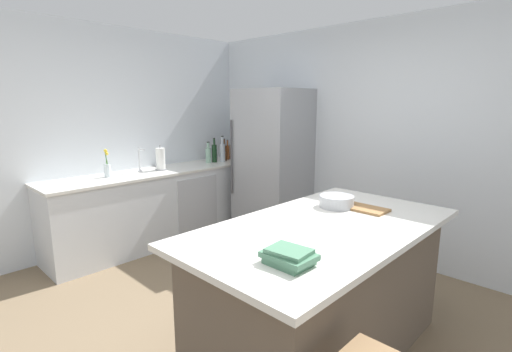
# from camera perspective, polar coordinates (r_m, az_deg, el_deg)

# --- Properties ---
(ground_plane) EXTENTS (7.20, 7.20, 0.00)m
(ground_plane) POSITION_cam_1_polar(r_m,az_deg,el_deg) (3.04, -4.37, -23.37)
(ground_plane) COLOR #7A664C
(wall_rear) EXTENTS (6.00, 0.10, 2.60)m
(wall_rear) POSITION_cam_1_polar(r_m,az_deg,el_deg) (4.35, 18.20, 5.08)
(wall_rear) COLOR silver
(wall_rear) RESTS_ON ground_plane
(wall_left) EXTENTS (0.10, 6.00, 2.60)m
(wall_left) POSITION_cam_1_polar(r_m,az_deg,el_deg) (4.66, -25.15, 4.96)
(wall_left) COLOR silver
(wall_left) RESTS_ON ground_plane
(counter_run_left) EXTENTS (0.66, 2.75, 0.91)m
(counter_run_left) POSITION_cam_1_polar(r_m,az_deg,el_deg) (4.81, -14.46, -4.44)
(counter_run_left) COLOR silver
(counter_run_left) RESTS_ON ground_plane
(kitchen_island) EXTENTS (1.07, 1.99, 0.93)m
(kitchen_island) POSITION_cam_1_polar(r_m,az_deg,el_deg) (2.69, 10.13, -16.72)
(kitchen_island) COLOR brown
(kitchen_island) RESTS_ON ground_plane
(refrigerator) EXTENTS (0.83, 0.72, 1.89)m
(refrigerator) POSITION_cam_1_polar(r_m,az_deg,el_deg) (4.74, 2.54, 1.78)
(refrigerator) COLOR #93969B
(refrigerator) RESTS_ON ground_plane
(sink_faucet) EXTENTS (0.15, 0.05, 0.30)m
(sink_faucet) POSITION_cam_1_polar(r_m,az_deg,el_deg) (4.61, -17.50, 2.49)
(sink_faucet) COLOR silver
(sink_faucet) RESTS_ON counter_run_left
(flower_vase) EXTENTS (0.07, 0.07, 0.32)m
(flower_vase) POSITION_cam_1_polar(r_m,az_deg,el_deg) (4.44, -21.99, 1.20)
(flower_vase) COLOR silver
(flower_vase) RESTS_ON counter_run_left
(paper_towel_roll) EXTENTS (0.14, 0.14, 0.31)m
(paper_towel_roll) POSITION_cam_1_polar(r_m,az_deg,el_deg) (4.70, -14.52, 2.51)
(paper_towel_roll) COLOR gray
(paper_towel_roll) RESTS_ON counter_run_left
(whiskey_bottle) EXTENTS (0.08, 0.08, 0.29)m
(whiskey_bottle) POSITION_cam_1_polar(r_m,az_deg,el_deg) (5.47, -3.66, 3.89)
(whiskey_bottle) COLOR brown
(whiskey_bottle) RESTS_ON counter_run_left
(vinegar_bottle) EXTENTS (0.05, 0.05, 0.29)m
(vinegar_bottle) POSITION_cam_1_polar(r_m,az_deg,el_deg) (5.42, -4.41, 3.74)
(vinegar_bottle) COLOR #994C23
(vinegar_bottle) RESTS_ON counter_run_left
(syrup_bottle) EXTENTS (0.07, 0.07, 0.31)m
(syrup_bottle) POSITION_cam_1_polar(r_m,az_deg,el_deg) (5.31, -4.90, 3.65)
(syrup_bottle) COLOR #5B3319
(syrup_bottle) RESTS_ON counter_run_left
(soda_bottle) EXTENTS (0.07, 0.07, 0.36)m
(soda_bottle) POSITION_cam_1_polar(r_m,az_deg,el_deg) (5.21, -5.19, 3.79)
(soda_bottle) COLOR silver
(soda_bottle) RESTS_ON counter_run_left
(wine_bottle) EXTENTS (0.07, 0.07, 0.34)m
(wine_bottle) POSITION_cam_1_polar(r_m,az_deg,el_deg) (5.18, -6.44, 3.58)
(wine_bottle) COLOR #19381E
(wine_bottle) RESTS_ON counter_run_left
(gin_bottle) EXTENTS (0.08, 0.08, 0.29)m
(gin_bottle) POSITION_cam_1_polar(r_m,az_deg,el_deg) (5.15, -7.37, 3.32)
(gin_bottle) COLOR #8CB79E
(gin_bottle) RESTS_ON counter_run_left
(cookbook_stack) EXTENTS (0.25, 0.19, 0.08)m
(cookbook_stack) POSITION_cam_1_polar(r_m,az_deg,el_deg) (1.90, 5.12, -12.29)
(cookbook_stack) COLOR #4C7F60
(cookbook_stack) RESTS_ON kitchen_island
(mixing_bowl) EXTENTS (0.26, 0.26, 0.09)m
(mixing_bowl) POSITION_cam_1_polar(r_m,az_deg,el_deg) (2.93, 12.33, -3.83)
(mixing_bowl) COLOR #B2B5BA
(mixing_bowl) RESTS_ON kitchen_island
(cutting_board) EXTENTS (0.34, 0.20, 0.02)m
(cutting_board) POSITION_cam_1_polar(r_m,az_deg,el_deg) (2.92, 16.40, -4.84)
(cutting_board) COLOR #9E7042
(cutting_board) RESTS_ON kitchen_island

